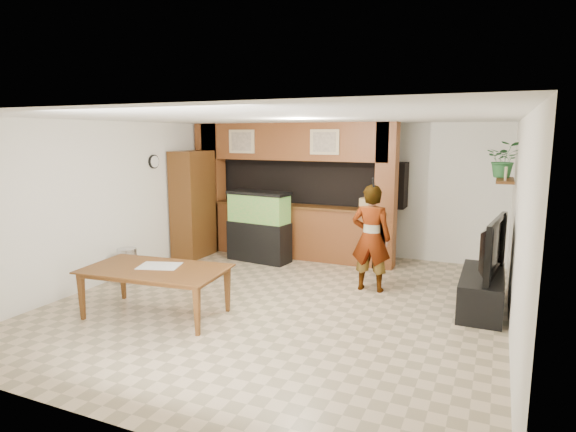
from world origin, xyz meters
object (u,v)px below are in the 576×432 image
at_px(aquarium, 259,227).
at_px(person, 371,238).
at_px(pantry_cabinet, 193,204).
at_px(dining_table, 155,293).
at_px(television, 485,246).

xyz_separation_m(aquarium, person, (2.37, -0.88, 0.17)).
bearing_deg(pantry_cabinet, person, -10.74).
bearing_deg(dining_table, person, 37.79).
height_order(aquarium, television, aquarium).
relative_size(pantry_cabinet, dining_table, 1.12).
distance_m(pantry_cabinet, dining_table, 3.33).
bearing_deg(dining_table, aquarium, 84.89).
xyz_separation_m(pantry_cabinet, aquarium, (1.36, 0.17, -0.38)).
xyz_separation_m(aquarium, television, (3.99, -1.07, 0.24)).
relative_size(person, dining_table, 0.89).
height_order(television, person, person).
distance_m(pantry_cabinet, person, 3.81).
bearing_deg(person, television, 172.24).
distance_m(pantry_cabinet, television, 5.43).
height_order(person, dining_table, person).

